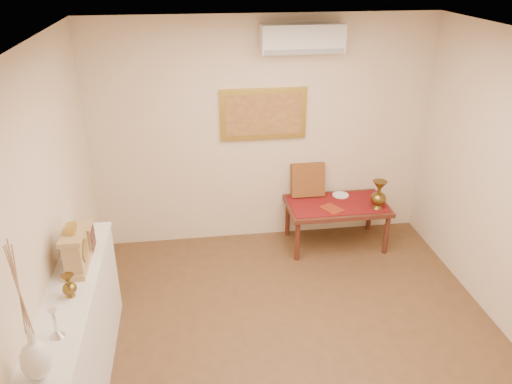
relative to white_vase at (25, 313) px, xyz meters
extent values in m
plane|color=brown|center=(1.83, 0.89, -1.46)|extent=(4.50, 4.50, 0.00)
plane|color=white|center=(1.83, 0.89, 1.24)|extent=(4.50, 4.50, 0.00)
cube|color=beige|center=(1.83, 3.14, -0.11)|extent=(4.00, 0.02, 2.70)
cube|color=beige|center=(-0.17, 0.89, -0.11)|extent=(0.02, 4.50, 2.70)
cube|color=maroon|center=(2.68, 2.77, -0.91)|extent=(1.14, 0.59, 0.01)
cylinder|color=white|center=(2.78, 2.98, -0.90)|extent=(0.20, 0.20, 0.01)
cube|color=maroon|center=(2.57, 2.64, -0.90)|extent=(0.28, 0.31, 0.01)
cube|color=#5B1D12|center=(2.38, 3.05, -0.70)|extent=(0.41, 0.18, 0.42)
cube|color=white|center=(0.00, 0.89, -0.99)|extent=(0.35, 2.00, 0.95)
cube|color=white|center=(0.00, 0.89, -0.50)|extent=(0.37, 2.02, 0.03)
cube|color=tan|center=(0.02, 1.14, -0.46)|extent=(0.16, 0.36, 0.05)
cube|color=tan|center=(0.02, 1.14, -0.31)|extent=(0.14, 0.30, 0.25)
cylinder|color=beige|center=(0.10, 1.14, -0.31)|extent=(0.01, 0.17, 0.17)
cylinder|color=gold|center=(0.10, 1.14, -0.31)|extent=(0.01, 0.19, 0.19)
cube|color=tan|center=(0.02, 1.14, -0.16)|extent=(0.17, 0.34, 0.04)
cube|color=gold|center=(0.02, 1.14, -0.11)|extent=(0.06, 0.11, 0.07)
cube|color=tan|center=(0.03, 1.42, -0.37)|extent=(0.15, 0.20, 0.22)
cube|color=#502318|center=(0.11, 1.42, -0.42)|extent=(0.01, 0.17, 0.09)
cube|color=#502318|center=(0.11, 1.42, -0.32)|extent=(0.01, 0.17, 0.09)
cube|color=tan|center=(0.03, 1.42, -0.25)|extent=(0.16, 0.21, 0.02)
cube|color=#502318|center=(2.68, 2.77, -0.94)|extent=(1.20, 0.70, 0.05)
cylinder|color=#502318|center=(2.14, 2.48, -1.21)|extent=(0.06, 0.06, 0.50)
cylinder|color=#502318|center=(3.22, 2.48, -1.21)|extent=(0.06, 0.06, 0.50)
cylinder|color=#502318|center=(2.14, 3.06, -1.21)|extent=(0.06, 0.06, 0.50)
cylinder|color=#502318|center=(3.22, 3.06, -1.21)|extent=(0.06, 0.06, 0.50)
cube|color=gold|center=(1.83, 3.12, 0.14)|extent=(1.00, 0.05, 0.60)
cube|color=#A8733A|center=(1.83, 3.09, 0.14)|extent=(0.88, 0.01, 0.48)
cube|color=silver|center=(2.23, 3.01, 0.99)|extent=(0.90, 0.24, 0.30)
cube|color=gray|center=(2.23, 2.89, 0.87)|extent=(0.86, 0.02, 0.05)
camera|label=1|loc=(0.97, -2.37, 1.81)|focal=35.00mm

